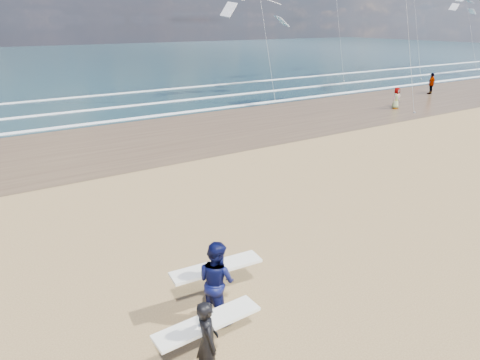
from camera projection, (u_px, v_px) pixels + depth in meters
wet_sand_strip at (333, 108)px, 33.53m from camera, size 220.00×12.00×0.01m
ocean at (117, 59)px, 76.02m from camera, size 220.00×100.00×0.02m
foam_breakers at (259, 91)px, 41.46m from camera, size 220.00×11.70×0.05m
surfer_near at (208, 339)px, 8.06m from camera, size 2.22×1.01×1.76m
surfer_far at (217, 280)px, 9.70m from camera, size 2.24×1.27×1.98m
beachgoer_0 at (396, 98)px, 33.20m from camera, size 0.87×0.64×1.65m
beachgoer_1 at (431, 84)px, 39.76m from camera, size 1.19×0.65×1.93m
kite_1 at (264, 26)px, 37.03m from camera, size 6.88×4.86×10.13m
kite_2 at (415, 14)px, 49.66m from camera, size 5.65×4.72×13.11m
kite_4 at (470, 26)px, 59.50m from camera, size 5.48×4.70×10.53m
kite_5 at (338, 14)px, 47.82m from camera, size 5.22×4.67×13.38m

